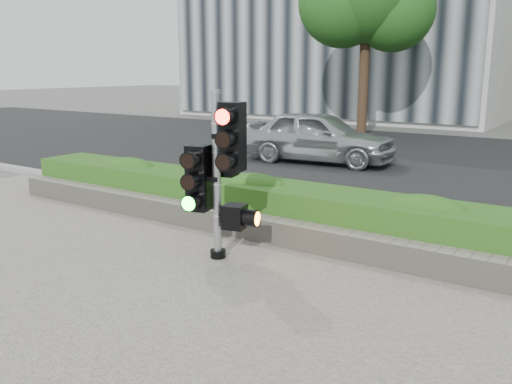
{
  "coord_description": "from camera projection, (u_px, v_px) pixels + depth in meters",
  "views": [
    {
      "loc": [
        3.47,
        -4.36,
        2.43
      ],
      "look_at": [
        0.13,
        0.6,
        1.08
      ],
      "focal_mm": 38.0,
      "sensor_mm": 36.0,
      "label": 1
    }
  ],
  "objects": [
    {
      "name": "stone_wall",
      "position": [
        301.0,
        236.0,
        7.45
      ],
      "size": [
        12.0,
        0.32,
        0.34
      ],
      "primitive_type": "cube",
      "color": "gray",
      "rests_on": "sidewalk"
    },
    {
      "name": "car_silver",
      "position": [
        318.0,
        136.0,
        14.28
      ],
      "size": [
        4.2,
        2.07,
        1.38
      ],
      "primitive_type": "imported",
      "rotation": [
        0.0,
        0.0,
        1.68
      ],
      "color": "#AAADB1",
      "rests_on": "road"
    },
    {
      "name": "curb",
      "position": [
        340.0,
        224.0,
        8.5
      ],
      "size": [
        60.0,
        0.25,
        0.12
      ],
      "primitive_type": "cube",
      "color": "gray",
      "rests_on": "ground"
    },
    {
      "name": "road",
      "position": [
        454.0,
        165.0,
        14.05
      ],
      "size": [
        60.0,
        13.0,
        0.02
      ],
      "primitive_type": "cube",
      "color": "black",
      "rests_on": "ground"
    },
    {
      "name": "traffic_signal",
      "position": [
        220.0,
        167.0,
        6.85
      ],
      "size": [
        0.78,
        0.65,
        2.16
      ],
      "rotation": [
        0.0,
        0.0,
        0.24
      ],
      "color": "black",
      "rests_on": "sidewalk"
    },
    {
      "name": "ground",
      "position": [
        216.0,
        296.0,
        5.96
      ],
      "size": [
        120.0,
        120.0,
        0.0
      ],
      "primitive_type": "plane",
      "color": "#51514C",
      "rests_on": "ground"
    },
    {
      "name": "hedge",
      "position": [
        323.0,
        214.0,
        7.94
      ],
      "size": [
        12.0,
        1.0,
        0.68
      ],
      "primitive_type": "cube",
      "color": "#47922D",
      "rests_on": "sidewalk"
    }
  ]
}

